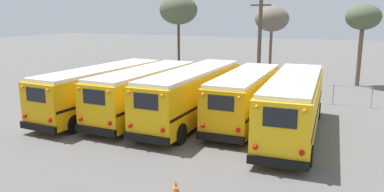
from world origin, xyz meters
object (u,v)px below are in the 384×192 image
at_px(school_bus_1, 145,92).
at_px(school_bus_3, 245,96).
at_px(traffic_cone, 176,188).
at_px(school_bus_0, 103,89).
at_px(school_bus_4, 293,104).
at_px(bare_tree_1, 178,10).
at_px(bare_tree_0, 272,19).
at_px(school_bus_2, 193,93).
at_px(utility_pole, 260,39).
at_px(bare_tree_2, 363,18).

relative_size(school_bus_1, school_bus_3, 1.02).
bearing_deg(traffic_cone, school_bus_3, 91.67).
distance_m(school_bus_0, school_bus_3, 8.96).
xyz_separation_m(school_bus_4, bare_tree_1, (-13.68, 14.65, 4.90)).
bearing_deg(school_bus_4, bare_tree_0, 105.66).
height_order(school_bus_2, traffic_cone, school_bus_2).
distance_m(school_bus_4, utility_pole, 15.17).
height_order(school_bus_1, bare_tree_2, bare_tree_2).
height_order(school_bus_2, bare_tree_0, bare_tree_0).
relative_size(school_bus_2, utility_pole, 1.34).
distance_m(school_bus_3, bare_tree_0, 18.38).
bearing_deg(school_bus_0, bare_tree_0, 71.95).
height_order(school_bus_4, traffic_cone, school_bus_4).
height_order(utility_pole, traffic_cone, utility_pole).
relative_size(school_bus_2, bare_tree_0, 1.51).
bearing_deg(school_bus_1, bare_tree_2, 54.90).
relative_size(school_bus_3, school_bus_4, 0.87).
xyz_separation_m(school_bus_2, utility_pole, (0.55, 13.75, 2.39)).
xyz_separation_m(school_bus_3, school_bus_4, (2.92, -1.25, 0.08)).
height_order(school_bus_1, school_bus_4, school_bus_4).
distance_m(school_bus_2, school_bus_3, 3.09).
bearing_deg(traffic_cone, bare_tree_0, 95.57).
bearing_deg(school_bus_0, traffic_cone, -41.44).
distance_m(utility_pole, bare_tree_2, 8.93).
height_order(school_bus_2, bare_tree_1, bare_tree_1).
bearing_deg(utility_pole, bare_tree_2, 17.27).
distance_m(school_bus_1, bare_tree_0, 19.95).
distance_m(school_bus_1, utility_pole, 14.85).
bearing_deg(bare_tree_1, school_bus_4, -46.97).
height_order(school_bus_2, school_bus_3, school_bus_2).
relative_size(bare_tree_1, bare_tree_2, 1.13).
relative_size(school_bus_1, school_bus_2, 0.90).
xyz_separation_m(school_bus_3, bare_tree_2, (5.98, 15.36, 4.28)).
xyz_separation_m(utility_pole, bare_tree_0, (-0.03, 4.99, 1.65)).
distance_m(school_bus_4, bare_tree_2, 17.40).
height_order(bare_tree_0, bare_tree_1, bare_tree_1).
height_order(school_bus_3, utility_pole, utility_pole).
bearing_deg(school_bus_1, school_bus_4, 1.44).
distance_m(school_bus_2, utility_pole, 13.97).
bearing_deg(utility_pole, school_bus_3, -79.47).
bearing_deg(school_bus_2, utility_pole, 87.70).
height_order(school_bus_0, bare_tree_1, bare_tree_1).
bearing_deg(school_bus_2, bare_tree_2, 61.42).
bearing_deg(school_bus_4, school_bus_1, -178.56).
bearing_deg(bare_tree_1, school_bus_2, -61.46).
bearing_deg(utility_pole, school_bus_4, -69.29).
bearing_deg(bare_tree_2, traffic_cone, -102.75).
distance_m(bare_tree_0, bare_tree_1, 9.46).
bearing_deg(school_bus_2, school_bus_1, -170.69).
xyz_separation_m(school_bus_4, traffic_cone, (-2.64, -8.56, -1.41)).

